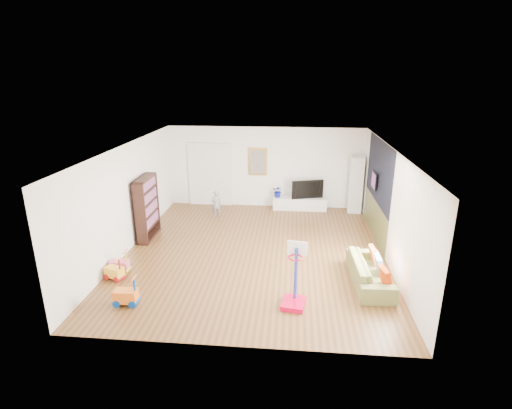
# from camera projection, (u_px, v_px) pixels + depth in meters

# --- Properties ---
(floor) EXTENTS (6.50, 7.50, 0.00)m
(floor) POSITION_uv_depth(u_px,v_px,m) (255.00, 252.00, 10.27)
(floor) COLOR brown
(floor) RESTS_ON ground
(ceiling) EXTENTS (6.50, 7.50, 0.00)m
(ceiling) POSITION_uv_depth(u_px,v_px,m) (254.00, 148.00, 9.41)
(ceiling) COLOR white
(ceiling) RESTS_ON ground
(wall_back) EXTENTS (6.50, 0.00, 2.70)m
(wall_back) POSITION_uv_depth(u_px,v_px,m) (265.00, 167.00, 13.38)
(wall_back) COLOR white
(wall_back) RESTS_ON ground
(wall_front) EXTENTS (6.50, 0.00, 2.70)m
(wall_front) POSITION_uv_depth(u_px,v_px,m) (232.00, 275.00, 6.30)
(wall_front) COLOR white
(wall_front) RESTS_ON ground
(wall_left) EXTENTS (0.00, 7.50, 2.70)m
(wall_left) POSITION_uv_depth(u_px,v_px,m) (127.00, 198.00, 10.13)
(wall_left) COLOR silver
(wall_left) RESTS_ON ground
(wall_right) EXTENTS (0.00, 7.50, 2.70)m
(wall_right) POSITION_uv_depth(u_px,v_px,m) (389.00, 206.00, 9.55)
(wall_right) COLOR silver
(wall_right) RESTS_ON ground
(navy_accent) EXTENTS (0.01, 3.20, 1.70)m
(navy_accent) POSITION_uv_depth(u_px,v_px,m) (379.00, 172.00, 10.72)
(navy_accent) COLOR black
(navy_accent) RESTS_ON wall_right
(olive_wainscot) EXTENTS (0.01, 3.20, 1.00)m
(olive_wainscot) POSITION_uv_depth(u_px,v_px,m) (374.00, 219.00, 11.15)
(olive_wainscot) COLOR brown
(olive_wainscot) RESTS_ON wall_right
(doorway) EXTENTS (1.45, 0.06, 2.10)m
(doorway) POSITION_uv_depth(u_px,v_px,m) (210.00, 175.00, 13.61)
(doorway) COLOR white
(doorway) RESTS_ON ground
(painting_back) EXTENTS (0.62, 0.06, 0.92)m
(painting_back) POSITION_uv_depth(u_px,v_px,m) (258.00, 162.00, 13.31)
(painting_back) COLOR gold
(painting_back) RESTS_ON wall_back
(artwork_right) EXTENTS (0.04, 0.56, 0.46)m
(artwork_right) POSITION_uv_depth(u_px,v_px,m) (374.00, 180.00, 11.01)
(artwork_right) COLOR #7F3F8C
(artwork_right) RESTS_ON wall_right
(media_console) EXTENTS (1.78, 0.45, 0.41)m
(media_console) POSITION_uv_depth(u_px,v_px,m) (300.00, 203.00, 13.38)
(media_console) COLOR white
(media_console) RESTS_ON ground
(tall_cabinet) EXTENTS (0.46, 0.46, 1.85)m
(tall_cabinet) POSITION_uv_depth(u_px,v_px,m) (356.00, 185.00, 12.93)
(tall_cabinet) COLOR white
(tall_cabinet) RESTS_ON ground
(bookshelf) EXTENTS (0.34, 1.19, 1.73)m
(bookshelf) POSITION_uv_depth(u_px,v_px,m) (147.00, 208.00, 10.91)
(bookshelf) COLOR #321A13
(bookshelf) RESTS_ON ground
(sofa) EXTENTS (0.81, 1.92, 0.55)m
(sofa) POSITION_uv_depth(u_px,v_px,m) (370.00, 272.00, 8.67)
(sofa) COLOR olive
(sofa) RESTS_ON ground
(basketball_hoop) EXTENTS (0.53, 0.61, 1.31)m
(basketball_hoop) POSITION_uv_depth(u_px,v_px,m) (294.00, 276.00, 7.70)
(basketball_hoop) COLOR #CA012E
(basketball_hoop) RESTS_ON ground
(ride_on_yellow) EXTENTS (0.46, 0.37, 0.54)m
(ride_on_yellow) POSITION_uv_depth(u_px,v_px,m) (114.00, 268.00, 8.84)
(ride_on_yellow) COLOR yellow
(ride_on_yellow) RESTS_ON ground
(ride_on_orange) EXTENTS (0.46, 0.29, 0.60)m
(ride_on_orange) POSITION_uv_depth(u_px,v_px,m) (125.00, 291.00, 7.85)
(ride_on_orange) COLOR orange
(ride_on_orange) RESTS_ON ground
(ride_on_pink) EXTENTS (0.42, 0.27, 0.55)m
(ride_on_pink) POSITION_uv_depth(u_px,v_px,m) (119.00, 262.00, 9.12)
(ride_on_pink) COLOR #E55B87
(ride_on_pink) RESTS_ON ground
(child) EXTENTS (0.38, 0.32, 0.87)m
(child) POSITION_uv_depth(u_px,v_px,m) (216.00, 204.00, 12.58)
(child) COLOR gray
(child) RESTS_ON ground
(tv) EXTENTS (1.07, 0.44, 0.62)m
(tv) POSITION_uv_depth(u_px,v_px,m) (307.00, 189.00, 13.22)
(tv) COLOR black
(tv) RESTS_ON media_console
(vase_plant) EXTENTS (0.42, 0.38, 0.41)m
(vase_plant) POSITION_uv_depth(u_px,v_px,m) (278.00, 191.00, 13.30)
(vase_plant) COLOR #0C179B
(vase_plant) RESTS_ON media_console
(pillow_left) EXTENTS (0.17, 0.39, 0.37)m
(pillow_left) POSITION_uv_depth(u_px,v_px,m) (385.00, 277.00, 8.12)
(pillow_left) COLOR #C33107
(pillow_left) RESTS_ON sofa
(pillow_center) EXTENTS (0.11, 0.41, 0.41)m
(pillow_center) POSITION_uv_depth(u_px,v_px,m) (379.00, 265.00, 8.62)
(pillow_center) COLOR silver
(pillow_center) RESTS_ON sofa
(pillow_right) EXTENTS (0.12, 0.39, 0.39)m
(pillow_right) POSITION_uv_depth(u_px,v_px,m) (374.00, 255.00, 9.09)
(pillow_right) COLOR #D25B2E
(pillow_right) RESTS_ON sofa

